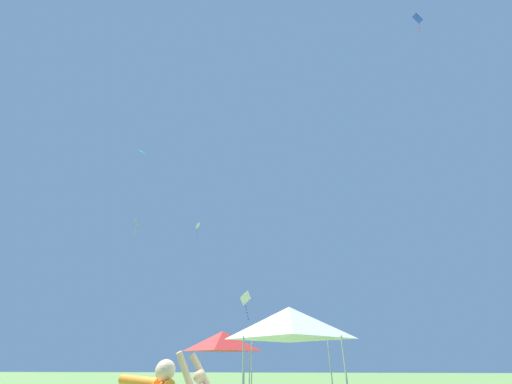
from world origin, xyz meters
TOP-DOWN VIEW (x-y plane):
  - canopy_tent_white at (0.42, 6.30)m, footprint 3.30×3.30m
  - canopy_tent_red at (-3.07, 12.62)m, footprint 3.04×3.04m
  - kite_lime_diamond at (-16.88, 27.60)m, footprint 1.05×1.03m
  - kite_cyan_delta at (-13.67, 19.32)m, footprint 1.61×1.64m
  - kite_white_diamond at (-2.49, 18.57)m, footprint 0.87×0.86m
  - kite_white_delta at (-8.05, 23.04)m, footprint 0.43×0.73m
  - kite_blue_box at (11.62, 9.37)m, footprint 0.84×0.66m

SIDE VIEW (x-z plane):
  - canopy_tent_red at x=-3.07m, z-range 1.14..4.39m
  - canopy_tent_white at x=0.42m, z-range 1.24..4.77m
  - kite_white_diamond at x=-2.49m, z-range 4.95..6.89m
  - kite_white_delta at x=-8.05m, z-range 13.28..14.82m
  - kite_lime_diamond at x=-16.88m, z-range 15.27..17.77m
  - kite_cyan_delta at x=-13.67m, z-range 20.61..21.43m
  - kite_blue_box at x=11.62m, z-range 24.21..25.97m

